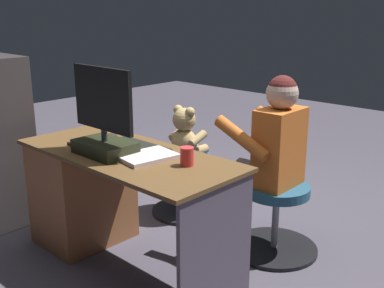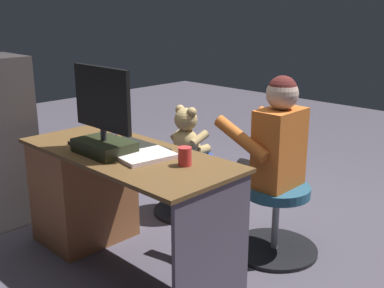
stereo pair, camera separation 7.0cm
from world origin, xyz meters
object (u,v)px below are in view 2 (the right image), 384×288
at_px(computer_mouse, 111,136).
at_px(teddy_bear, 187,133).
at_px(desk, 92,189).
at_px(cup, 185,156).
at_px(office_chair_teddy, 186,180).
at_px(person, 268,149).
at_px(keyboard, 139,146).
at_px(monitor, 103,126).
at_px(visitor_chair, 276,216).
at_px(tv_remote, 80,141).

relative_size(computer_mouse, teddy_bear, 0.25).
bearing_deg(desk, cup, -174.59).
distance_m(desk, teddy_bear, 0.82).
xyz_separation_m(office_chair_teddy, person, (-0.74, 0.02, 0.40)).
bearing_deg(computer_mouse, desk, 55.85).
bearing_deg(teddy_bear, computer_mouse, 88.03).
xyz_separation_m(keyboard, computer_mouse, (0.28, 0.00, 0.01)).
bearing_deg(monitor, office_chair_teddy, -76.30).
height_order(desk, computer_mouse, computer_mouse).
bearing_deg(monitor, computer_mouse, -42.32).
xyz_separation_m(cup, visitor_chair, (-0.14, -0.66, -0.52)).
height_order(monitor, office_chair_teddy, monitor).
distance_m(teddy_bear, person, 0.75).
relative_size(desk, cup, 14.26).
relative_size(desk, keyboard, 3.38).
relative_size(keyboard, computer_mouse, 4.38).
distance_m(cup, tv_remote, 0.78).
height_order(monitor, person, monitor).
bearing_deg(tv_remote, monitor, 178.36).
bearing_deg(tv_remote, desk, -72.87).
distance_m(monitor, tv_remote, 0.33).
relative_size(monitor, visitor_chair, 0.89).
xyz_separation_m(cup, office_chair_teddy, (0.69, -0.69, -0.50)).
height_order(office_chair_teddy, person, person).
bearing_deg(computer_mouse, tv_remote, 72.74).
xyz_separation_m(desk, computer_mouse, (-0.08, -0.11, 0.35)).
bearing_deg(cup, office_chair_teddy, -44.98).
relative_size(computer_mouse, person, 0.08).
relative_size(cup, tv_remote, 0.66).
distance_m(monitor, person, 1.01).
relative_size(keyboard, visitor_chair, 0.76).
xyz_separation_m(desk, cup, (-0.79, -0.07, 0.38)).
relative_size(desk, monitor, 2.87).
xyz_separation_m(teddy_bear, visitor_chair, (-0.83, 0.03, -0.38)).
xyz_separation_m(desk, monitor, (-0.31, 0.10, 0.49)).
bearing_deg(teddy_bear, monitor, 103.50).
xyz_separation_m(desk, visitor_chair, (-0.93, -0.74, -0.14)).
bearing_deg(visitor_chair, office_chair_teddy, -1.48).
height_order(monitor, computer_mouse, monitor).
distance_m(monitor, office_chair_teddy, 1.07).
distance_m(desk, keyboard, 0.50).
relative_size(teddy_bear, visitor_chair, 0.68).
relative_size(monitor, person, 0.44).
relative_size(tv_remote, person, 0.13).
xyz_separation_m(computer_mouse, tv_remote, (0.06, 0.19, -0.01)).
xyz_separation_m(cup, teddy_bear, (0.69, -0.70, -0.14)).
xyz_separation_m(cup, person, (-0.06, -0.67, -0.09)).
relative_size(office_chair_teddy, teddy_bear, 1.31).
bearing_deg(cup, person, -94.88).
bearing_deg(desk, tv_remote, 104.02).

